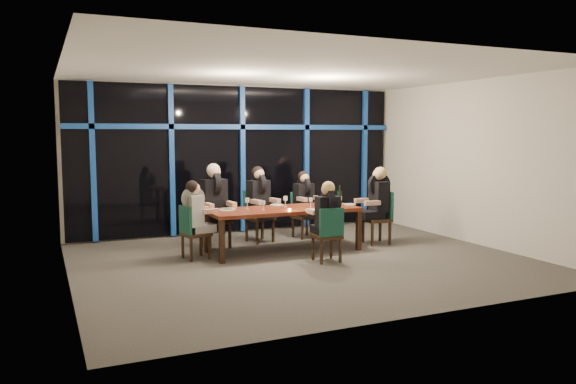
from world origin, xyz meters
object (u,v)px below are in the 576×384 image
object	(u,v)px
dining_table	(283,212)
diner_far_right	(305,194)
diner_end_left	(195,208)
diner_far_left	(215,193)
diner_far_mid	(259,193)
chair_far_left	(213,215)
diner_end_right	(377,194)
chair_far_mid	(257,213)
wine_bottle	(340,198)
chair_end_left	(191,230)
chair_near_mid	(329,232)
chair_end_right	(381,214)
diner_near_mid	(327,209)
water_pitcher	(324,202)
chair_far_right	(302,212)

from	to	relation	value
dining_table	diner_far_right	distance (m)	1.35
diner_end_left	diner_far_left	bearing A→B (deg)	-47.17
diner_far_right	diner_far_mid	bearing A→B (deg)	173.86
diner_far_left	diner_far_mid	size ratio (longest dim) A/B	1.05
chair_far_left	diner_far_left	distance (m)	0.41
diner_end_right	dining_table	bearing A→B (deg)	-88.54
dining_table	chair_far_left	size ratio (longest dim) A/B	2.55
diner_far_mid	chair_far_mid	bearing A→B (deg)	90.00
diner_far_right	wine_bottle	bearing A→B (deg)	-88.36
diner_far_right	diner_end_right	xyz separation A→B (m)	(0.95, -1.09, 0.07)
wine_bottle	chair_end_left	bearing A→B (deg)	177.96
chair_near_mid	diner_far_right	xyz separation A→B (m)	(0.57, 2.06, 0.36)
chair_end_left	chair_end_right	bearing A→B (deg)	-102.61
dining_table	diner_far_mid	distance (m)	1.00
chair_far_left	chair_end_right	size ratio (longest dim) A/B	1.06
chair_near_mid	wine_bottle	size ratio (longest dim) A/B	2.41
chair_end_right	diner_near_mid	size ratio (longest dim) A/B	1.13
chair_far_mid	wine_bottle	distance (m)	1.64
diner_far_left	diner_end_right	world-z (taller)	diner_far_left
diner_far_left	water_pitcher	distance (m)	1.93
chair_far_right	diner_far_left	world-z (taller)	diner_far_left
chair_end_right	water_pitcher	xyz separation A→B (m)	(-1.24, -0.10, 0.31)
diner_end_right	water_pitcher	bearing A→B (deg)	-80.39
diner_near_mid	diner_far_left	bearing A→B (deg)	-51.87
chair_far_mid	diner_far_mid	size ratio (longest dim) A/B	1.03
wine_bottle	water_pitcher	bearing A→B (deg)	-160.69
chair_far_mid	chair_far_right	world-z (taller)	chair_far_mid
diner_end_right	wine_bottle	world-z (taller)	diner_end_right
chair_end_right	diner_far_mid	size ratio (longest dim) A/B	1.03
diner_far_mid	diner_end_right	distance (m)	2.18
dining_table	diner_end_right	size ratio (longest dim) A/B	2.76
chair_far_mid	dining_table	bearing A→B (deg)	-97.91
dining_table	chair_end_right	bearing A→B (deg)	-2.85
chair_far_left	wine_bottle	size ratio (longest dim) A/B	2.82
chair_far_mid	chair_end_left	xyz separation A→B (m)	(-1.52, -1.01, -0.05)
chair_far_mid	diner_far_left	bearing A→B (deg)	-176.47
dining_table	chair_end_left	world-z (taller)	chair_end_left
chair_far_left	wine_bottle	distance (m)	2.28
diner_near_mid	chair_far_right	bearing A→B (deg)	-103.00
chair_far_left	diner_far_right	xyz separation A→B (m)	(1.87, 0.12, 0.28)
wine_bottle	water_pitcher	size ratio (longest dim) A/B	1.75
chair_far_mid	diner_end_right	world-z (taller)	diner_end_right
wine_bottle	diner_far_mid	bearing A→B (deg)	137.77
chair_end_right	chair_near_mid	world-z (taller)	chair_end_right
chair_near_mid	diner_far_mid	bearing A→B (deg)	-77.23
chair_far_mid	wine_bottle	xyz separation A→B (m)	(1.15, -1.11, 0.35)
diner_far_right	chair_near_mid	bearing A→B (deg)	-113.52
chair_far_mid	diner_end_right	bearing A→B (deg)	-43.01
diner_far_left	diner_end_left	distance (m)	0.94
chair_near_mid	diner_end_right	bearing A→B (deg)	-145.31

